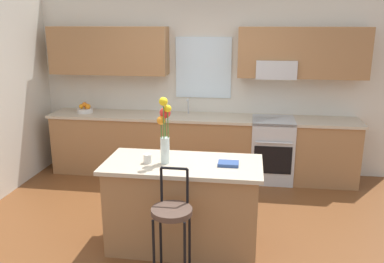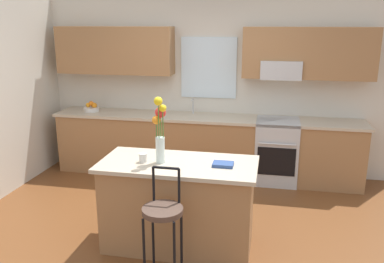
{
  "view_description": "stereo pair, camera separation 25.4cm",
  "coord_description": "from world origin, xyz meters",
  "px_view_note": "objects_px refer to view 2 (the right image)",
  "views": [
    {
      "loc": [
        0.7,
        -4.02,
        2.27
      ],
      "look_at": [
        0.04,
        0.55,
        1.0
      ],
      "focal_mm": 37.55,
      "sensor_mm": 36.0,
      "label": 1
    },
    {
      "loc": [
        0.95,
        -3.98,
        2.27
      ],
      "look_at": [
        0.04,
        0.55,
        1.0
      ],
      "focal_mm": 37.55,
      "sensor_mm": 36.0,
      "label": 2
    }
  ],
  "objects_px": {
    "oven_range": "(276,151)",
    "kitchen_island": "(179,204)",
    "mug_ceramic": "(143,158)",
    "bar_stool_near": "(163,215)",
    "cookbook": "(223,164)",
    "fruit_bowl_oranges": "(92,108)",
    "flower_vase": "(160,128)"
  },
  "relations": [
    {
      "from": "oven_range",
      "to": "kitchen_island",
      "type": "bearing_deg",
      "value": -116.15
    },
    {
      "from": "mug_ceramic",
      "to": "kitchen_island",
      "type": "bearing_deg",
      "value": 9.66
    },
    {
      "from": "kitchen_island",
      "to": "bar_stool_near",
      "type": "height_order",
      "value": "bar_stool_near"
    },
    {
      "from": "cookbook",
      "to": "fruit_bowl_oranges",
      "type": "distance_m",
      "value": 3.09
    },
    {
      "from": "cookbook",
      "to": "flower_vase",
      "type": "bearing_deg",
      "value": -178.09
    },
    {
      "from": "cookbook",
      "to": "mug_ceramic",
      "type": "bearing_deg",
      "value": -176.61
    },
    {
      "from": "bar_stool_near",
      "to": "cookbook",
      "type": "distance_m",
      "value": 0.79
    },
    {
      "from": "mug_ceramic",
      "to": "cookbook",
      "type": "bearing_deg",
      "value": 3.39
    },
    {
      "from": "flower_vase",
      "to": "mug_ceramic",
      "type": "bearing_deg",
      "value": -171.36
    },
    {
      "from": "kitchen_island",
      "to": "cookbook",
      "type": "relative_size",
      "value": 7.82
    },
    {
      "from": "oven_range",
      "to": "fruit_bowl_oranges",
      "type": "height_order",
      "value": "fruit_bowl_oranges"
    },
    {
      "from": "cookbook",
      "to": "fruit_bowl_oranges",
      "type": "height_order",
      "value": "fruit_bowl_oranges"
    },
    {
      "from": "kitchen_island",
      "to": "fruit_bowl_oranges",
      "type": "bearing_deg",
      "value": 132.57
    },
    {
      "from": "oven_range",
      "to": "bar_stool_near",
      "type": "height_order",
      "value": "bar_stool_near"
    },
    {
      "from": "kitchen_island",
      "to": "bar_stool_near",
      "type": "xyz_separation_m",
      "value": [
        -0.0,
        -0.59,
        0.17
      ]
    },
    {
      "from": "kitchen_island",
      "to": "flower_vase",
      "type": "bearing_deg",
      "value": -169.32
    },
    {
      "from": "oven_range",
      "to": "flower_vase",
      "type": "xyz_separation_m",
      "value": [
        -1.16,
        -2.03,
        0.81
      ]
    },
    {
      "from": "kitchen_island",
      "to": "mug_ceramic",
      "type": "height_order",
      "value": "mug_ceramic"
    },
    {
      "from": "bar_stool_near",
      "to": "mug_ceramic",
      "type": "bearing_deg",
      "value": 123.15
    },
    {
      "from": "flower_vase",
      "to": "cookbook",
      "type": "distance_m",
      "value": 0.71
    },
    {
      "from": "flower_vase",
      "to": "cookbook",
      "type": "xyz_separation_m",
      "value": [
        0.62,
        0.02,
        -0.33
      ]
    },
    {
      "from": "bar_stool_near",
      "to": "cookbook",
      "type": "xyz_separation_m",
      "value": [
        0.45,
        0.58,
        0.3
      ]
    },
    {
      "from": "kitchen_island",
      "to": "fruit_bowl_oranges",
      "type": "xyz_separation_m",
      "value": [
        -1.87,
        2.03,
        0.51
      ]
    },
    {
      "from": "bar_stool_near",
      "to": "mug_ceramic",
      "type": "height_order",
      "value": "bar_stool_near"
    },
    {
      "from": "cookbook",
      "to": "oven_range",
      "type": "bearing_deg",
      "value": 75.17
    },
    {
      "from": "cookbook",
      "to": "fruit_bowl_oranges",
      "type": "bearing_deg",
      "value": 138.59
    },
    {
      "from": "oven_range",
      "to": "mug_ceramic",
      "type": "bearing_deg",
      "value": -122.8
    },
    {
      "from": "bar_stool_near",
      "to": "fruit_bowl_oranges",
      "type": "distance_m",
      "value": 3.23
    },
    {
      "from": "kitchen_island",
      "to": "bar_stool_near",
      "type": "distance_m",
      "value": 0.61
    },
    {
      "from": "bar_stool_near",
      "to": "cookbook",
      "type": "bearing_deg",
      "value": 51.97
    },
    {
      "from": "bar_stool_near",
      "to": "cookbook",
      "type": "height_order",
      "value": "bar_stool_near"
    },
    {
      "from": "oven_range",
      "to": "mug_ceramic",
      "type": "relative_size",
      "value": 10.22
    }
  ]
}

